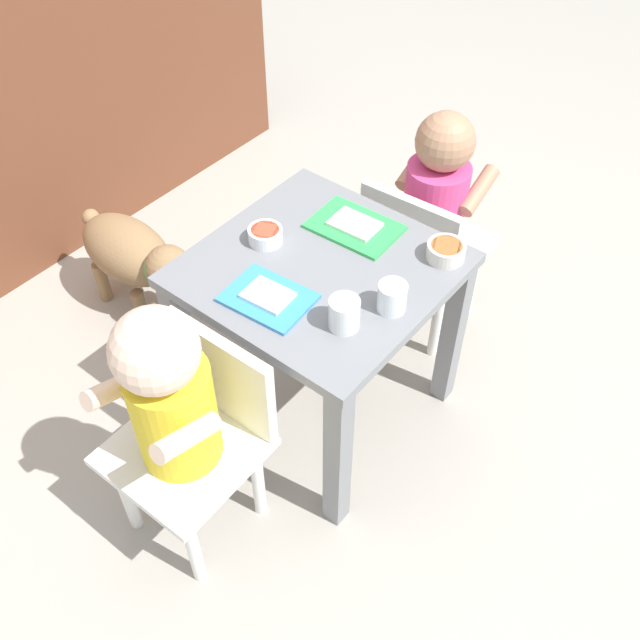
% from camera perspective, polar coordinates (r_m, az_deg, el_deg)
% --- Properties ---
extents(ground_plane, '(7.00, 7.00, 0.00)m').
position_cam_1_polar(ground_plane, '(1.89, 0.00, -6.57)').
color(ground_plane, '#9E998E').
extents(dining_table, '(0.51, 0.52, 0.48)m').
position_cam_1_polar(dining_table, '(1.60, 0.00, 1.79)').
color(dining_table, slate).
rests_on(dining_table, ground).
extents(seated_child_left, '(0.29, 0.29, 0.66)m').
position_cam_1_polar(seated_child_left, '(1.39, -11.34, -6.41)').
color(seated_child_left, silver).
rests_on(seated_child_left, ground).
extents(seated_child_right, '(0.29, 0.29, 0.65)m').
position_cam_1_polar(seated_child_right, '(1.84, 8.92, 8.97)').
color(seated_child_right, silver).
rests_on(seated_child_right, ground).
extents(dog, '(0.19, 0.43, 0.31)m').
position_cam_1_polar(dog, '(2.05, -14.56, 5.08)').
color(dog, olive).
rests_on(dog, ground).
extents(food_tray_left, '(0.14, 0.18, 0.02)m').
position_cam_1_polar(food_tray_left, '(1.46, -4.14, 1.80)').
color(food_tray_left, '#388CD8').
rests_on(food_tray_left, dining_table).
extents(food_tray_right, '(0.15, 0.20, 0.02)m').
position_cam_1_polar(food_tray_right, '(1.63, 2.77, 7.43)').
color(food_tray_right, green).
rests_on(food_tray_right, dining_table).
extents(water_cup_left, '(0.06, 0.06, 0.06)m').
position_cam_1_polar(water_cup_left, '(1.43, 5.72, 1.71)').
color(water_cup_left, white).
rests_on(water_cup_left, dining_table).
extents(water_cup_right, '(0.06, 0.06, 0.07)m').
position_cam_1_polar(water_cup_right, '(1.39, 1.93, 0.38)').
color(water_cup_right, white).
rests_on(water_cup_right, dining_table).
extents(cereal_bowl_right_side, '(0.08, 0.08, 0.04)m').
position_cam_1_polar(cereal_bowl_right_side, '(1.56, 9.94, 5.42)').
color(cereal_bowl_right_side, silver).
rests_on(cereal_bowl_right_side, dining_table).
extents(cereal_bowl_left_side, '(0.08, 0.08, 0.03)m').
position_cam_1_polar(cereal_bowl_left_side, '(1.59, -4.35, 6.75)').
color(cereal_bowl_left_side, white).
rests_on(cereal_bowl_left_side, dining_table).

